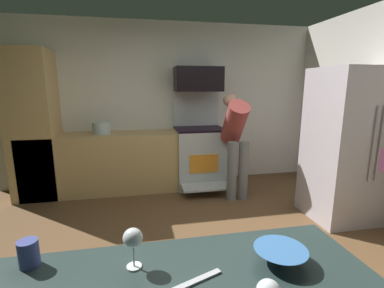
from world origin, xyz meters
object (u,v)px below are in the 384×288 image
Objects in this scene: refrigerator at (350,145)px; wine_glass_mid at (133,239)px; microwave at (198,79)px; mug_coffee at (29,253)px; stock_pot at (102,128)px; person_cook at (235,137)px; mixing_bowl_small at (280,256)px; oven_range at (199,155)px.

refrigerator reaches higher than wine_glass_mid.
microwave is 6.83× the size of mug_coffee.
stock_pot reaches higher than mug_coffee.
microwave is 4.49× the size of wine_glass_mid.
wine_glass_mid is at bearing -117.47° from person_cook.
refrigerator is 16.71× the size of mug_coffee.
microwave reaches higher than mixing_bowl_small.
mug_coffee is at bearing -124.76° from person_cook.
microwave reaches higher than stock_pot.
mug_coffee is (-1.40, -3.24, -0.75)m from microwave.
wine_glass_mid is (-0.99, -3.33, -0.69)m from microwave.
mug_coffee is 0.41× the size of stock_pot.
oven_range is 0.84× the size of refrigerator.
oven_range is 1.20m from microwave.
mixing_bowl_small is (-1.93, -1.88, 0.03)m from refrigerator.
person_cook is at bearing 55.24° from mug_coffee.
oven_range is at bearing -90.00° from microwave.
refrigerator is at bearing 30.29° from mug_coffee.
microwave is at bearing 134.69° from refrigerator.
microwave is at bearing 73.40° from wine_glass_mid.
refrigerator is (1.52, -1.53, -0.80)m from microwave.
oven_range is 7.13× the size of mixing_bowl_small.
wine_glass_mid reaches higher than mug_coffee.
oven_range reaches higher than mug_coffee.
mixing_bowl_small is at bearing -97.13° from oven_range.
oven_range is 3.37m from mixing_bowl_small.
oven_range is 2.13m from refrigerator.
stock_pot reaches higher than mixing_bowl_small.
microwave is 1.12m from person_cook.
wine_glass_mid is (-1.40, -2.68, 0.13)m from person_cook.
microwave is at bearing 66.65° from mug_coffee.
mixing_bowl_small is 0.59m from wine_glass_mid.
person_cook is 7.02× the size of mixing_bowl_small.
person_cook is 2.89m from mixing_bowl_small.
oven_range is at bearing 136.47° from refrigerator.
microwave is 3.61m from mug_coffee.
microwave is 2.80× the size of stock_pot.
oven_range is 3.47m from mug_coffee.
person_cook is at bearing -53.77° from oven_range.
wine_glass_mid is at bearing -106.60° from microwave.
mixing_bowl_small is (-0.42, -3.32, 0.42)m from oven_range.
mug_coffee is 3.16m from stock_pot.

